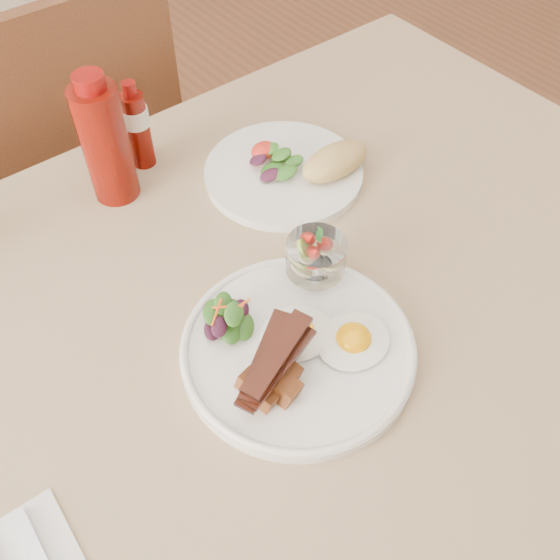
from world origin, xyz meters
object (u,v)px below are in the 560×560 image
at_px(table, 263,347).
at_px(hot_sauce_bottle, 137,126).
at_px(second_plate, 295,169).
at_px(fruit_cup, 316,256).
at_px(main_plate, 298,350).
at_px(ketchup_bottle, 105,142).
at_px(chair_far, 73,174).

relative_size(table, hot_sauce_bottle, 9.41).
height_order(table, second_plate, second_plate).
relative_size(fruit_cup, second_plate, 0.32).
xyz_separation_m(main_plate, ketchup_bottle, (-0.03, 0.39, 0.08)).
xyz_separation_m(main_plate, hot_sauce_bottle, (0.04, 0.42, 0.06)).
distance_m(chair_far, hot_sauce_bottle, 0.44).
relative_size(second_plate, hot_sauce_bottle, 1.70).
relative_size(chair_far, main_plate, 3.32).
bearing_deg(second_plate, table, -138.72).
relative_size(chair_far, ketchup_bottle, 4.73).
bearing_deg(chair_far, hot_sauce_bottle, -84.93).
bearing_deg(ketchup_bottle, fruit_cup, -70.49).
height_order(chair_far, ketchup_bottle, ketchup_bottle).
bearing_deg(second_plate, hot_sauce_bottle, 133.50).
height_order(main_plate, second_plate, second_plate).
relative_size(table, main_plate, 4.75).
bearing_deg(table, chair_far, 90.00).
distance_m(second_plate, ketchup_bottle, 0.28).
height_order(main_plate, fruit_cup, fruit_cup).
bearing_deg(hot_sauce_bottle, table, -94.80).
distance_m(main_plate, ketchup_bottle, 0.40).
relative_size(table, chair_far, 1.43).
relative_size(second_plate, ketchup_bottle, 1.22).
xyz_separation_m(chair_far, main_plate, (-0.01, -0.75, 0.24)).
height_order(chair_far, fruit_cup, chair_far).
relative_size(ketchup_bottle, hot_sauce_bottle, 1.39).
distance_m(table, chair_far, 0.68).
xyz_separation_m(table, second_plate, (0.19, 0.17, 0.10)).
height_order(chair_far, second_plate, chair_far).
distance_m(table, main_plate, 0.13).
relative_size(table, fruit_cup, 17.35).
distance_m(second_plate, hot_sauce_bottle, 0.24).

